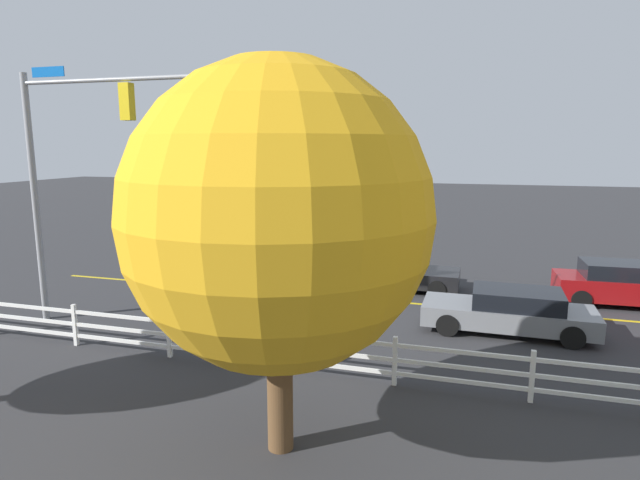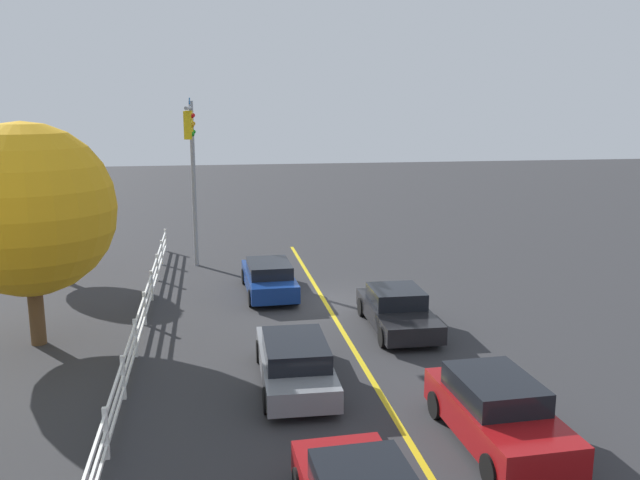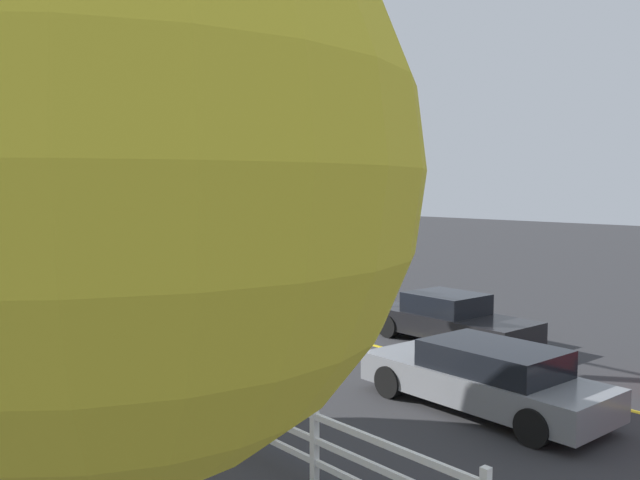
{
  "view_description": "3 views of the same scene",
  "coord_description": "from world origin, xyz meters",
  "px_view_note": "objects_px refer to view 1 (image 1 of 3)",
  "views": [
    {
      "loc": [
        -5.93,
        17.6,
        5.36
      ],
      "look_at": [
        -0.87,
        0.15,
        2.08
      ],
      "focal_mm": 29.48,
      "sensor_mm": 36.0,
      "label": 1
    },
    {
      "loc": [
        -23.28,
        4.13,
        7.21
      ],
      "look_at": [
        -1.52,
        0.45,
        2.7
      ],
      "focal_mm": 36.86,
      "sensor_mm": 36.0,
      "label": 2
    },
    {
      "loc": [
        -14.33,
        12.35,
        4.2
      ],
      "look_at": [
        -0.47,
        0.39,
        2.72
      ],
      "focal_mm": 37.21,
      "sensor_mm": 36.0,
      "label": 3
    }
  ],
  "objects_px": {
    "car_2": "(621,284)",
    "tree_0": "(278,217)",
    "car_1": "(396,272)",
    "car_0": "(238,288)",
    "car_4": "(510,311)"
  },
  "relations": [
    {
      "from": "car_2",
      "to": "tree_0",
      "type": "bearing_deg",
      "value": -127.39
    },
    {
      "from": "car_1",
      "to": "tree_0",
      "type": "height_order",
      "value": "tree_0"
    },
    {
      "from": "car_0",
      "to": "car_4",
      "type": "bearing_deg",
      "value": 177.88
    },
    {
      "from": "car_2",
      "to": "car_0",
      "type": "bearing_deg",
      "value": -164.78
    },
    {
      "from": "car_0",
      "to": "car_4",
      "type": "relative_size",
      "value": 0.98
    },
    {
      "from": "car_4",
      "to": "tree_0",
      "type": "xyz_separation_m",
      "value": [
        4.31,
        7.42,
        3.56
      ]
    },
    {
      "from": "car_1",
      "to": "car_2",
      "type": "relative_size",
      "value": 1.07
    },
    {
      "from": "car_1",
      "to": "car_2",
      "type": "xyz_separation_m",
      "value": [
        -7.65,
        -0.01,
        0.09
      ]
    },
    {
      "from": "car_1",
      "to": "tree_0",
      "type": "bearing_deg",
      "value": -91.18
    },
    {
      "from": "car_1",
      "to": "tree_0",
      "type": "xyz_separation_m",
      "value": [
        0.46,
        11.32,
        3.57
      ]
    },
    {
      "from": "tree_0",
      "to": "car_0",
      "type": "bearing_deg",
      "value": -60.06
    },
    {
      "from": "car_0",
      "to": "car_4",
      "type": "xyz_separation_m",
      "value": [
        -8.64,
        0.11,
        -0.01
      ]
    },
    {
      "from": "car_2",
      "to": "car_1",
      "type": "bearing_deg",
      "value": 178.3
    },
    {
      "from": "car_2",
      "to": "car_4",
      "type": "bearing_deg",
      "value": -135.99
    },
    {
      "from": "car_0",
      "to": "tree_0",
      "type": "bearing_deg",
      "value": 118.53
    }
  ]
}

